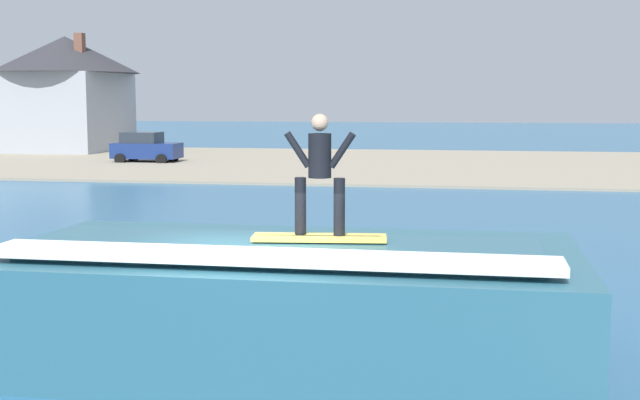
{
  "coord_description": "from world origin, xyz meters",
  "views": [
    {
      "loc": [
        2.9,
        -10.56,
        3.8
      ],
      "look_at": [
        0.33,
        3.83,
        2.06
      ],
      "focal_mm": 47.75,
      "sensor_mm": 36.0,
      "label": 1
    }
  ],
  "objects_px": {
    "surfboard": "(319,238)",
    "car_near_shore": "(146,148)",
    "wave_crest": "(289,301)",
    "house_with_chimney": "(66,86)",
    "surfer": "(320,168)"
  },
  "relations": [
    {
      "from": "surfboard",
      "to": "car_near_shore",
      "type": "xyz_separation_m",
      "value": [
        -16.97,
        36.16,
        -0.93
      ]
    },
    {
      "from": "car_near_shore",
      "to": "house_with_chimney",
      "type": "relative_size",
      "value": 0.37
    },
    {
      "from": "car_near_shore",
      "to": "house_with_chimney",
      "type": "bearing_deg",
      "value": 135.58
    },
    {
      "from": "car_near_shore",
      "to": "wave_crest",
      "type": "bearing_deg",
      "value": -65.33
    },
    {
      "from": "surfboard",
      "to": "house_with_chimney",
      "type": "distance_m",
      "value": 52.92
    },
    {
      "from": "surfboard",
      "to": "car_near_shore",
      "type": "distance_m",
      "value": 39.95
    },
    {
      "from": "surfboard",
      "to": "car_near_shore",
      "type": "relative_size",
      "value": 0.49
    },
    {
      "from": "wave_crest",
      "to": "house_with_chimney",
      "type": "distance_m",
      "value": 52.46
    },
    {
      "from": "surfboard",
      "to": "wave_crest",
      "type": "bearing_deg",
      "value": 148.28
    },
    {
      "from": "surfer",
      "to": "car_near_shore",
      "type": "relative_size",
      "value": 0.43
    },
    {
      "from": "wave_crest",
      "to": "car_near_shore",
      "type": "height_order",
      "value": "car_near_shore"
    },
    {
      "from": "surfboard",
      "to": "surfer",
      "type": "distance_m",
      "value": 0.97
    },
    {
      "from": "surfboard",
      "to": "house_with_chimney",
      "type": "height_order",
      "value": "house_with_chimney"
    },
    {
      "from": "surfer",
      "to": "car_near_shore",
      "type": "bearing_deg",
      "value": 115.16
    },
    {
      "from": "wave_crest",
      "to": "house_with_chimney",
      "type": "height_order",
      "value": "house_with_chimney"
    }
  ]
}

